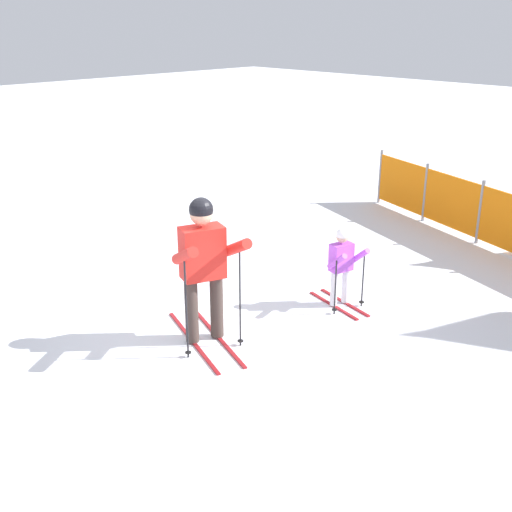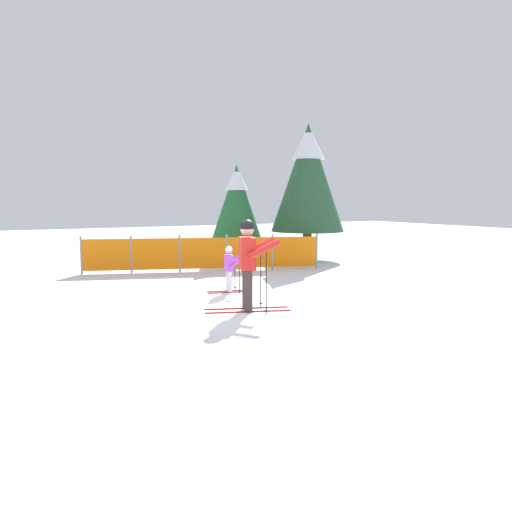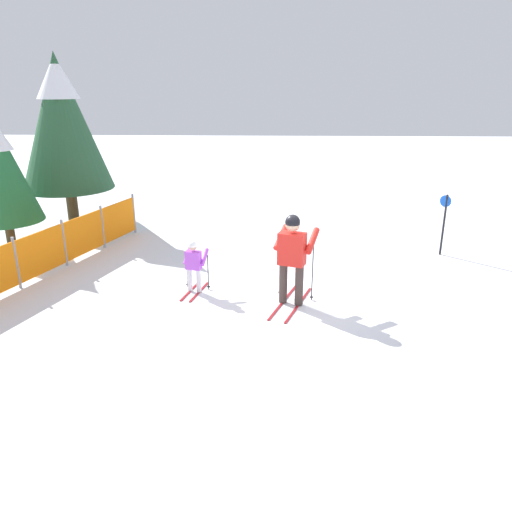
{
  "view_description": "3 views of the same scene",
  "coord_description": "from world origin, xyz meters",
  "px_view_note": "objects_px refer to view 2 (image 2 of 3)",
  "views": [
    {
      "loc": [
        5.4,
        -4.49,
        3.68
      ],
      "look_at": [
        0.3,
        0.52,
        0.97
      ],
      "focal_mm": 45.0,
      "sensor_mm": 36.0,
      "label": 1
    },
    {
      "loc": [
        -4.26,
        -8.59,
        2.15
      ],
      "look_at": [
        0.57,
        0.45,
        0.98
      ],
      "focal_mm": 35.0,
      "sensor_mm": 36.0,
      "label": 2
    },
    {
      "loc": [
        -8.65,
        0.26,
        4.08
      ],
      "look_at": [
        0.03,
        0.55,
        0.98
      ],
      "focal_mm": 35.0,
      "sensor_mm": 36.0,
      "label": 3
    }
  ],
  "objects_px": {
    "skier_child": "(230,265)",
    "conifer_far": "(308,176)",
    "skier_adult": "(249,256)",
    "safety_fence": "(203,253)",
    "conifer_near": "(237,202)"
  },
  "relations": [
    {
      "from": "skier_child",
      "to": "conifer_far",
      "type": "bearing_deg",
      "value": 53.96
    },
    {
      "from": "skier_adult",
      "to": "skier_child",
      "type": "distance_m",
      "value": 2.04
    },
    {
      "from": "safety_fence",
      "to": "conifer_near",
      "type": "bearing_deg",
      "value": 41.24
    },
    {
      "from": "conifer_far",
      "to": "skier_child",
      "type": "bearing_deg",
      "value": -139.21
    },
    {
      "from": "skier_adult",
      "to": "skier_child",
      "type": "xyz_separation_m",
      "value": [
        0.5,
        1.93,
        -0.43
      ]
    },
    {
      "from": "safety_fence",
      "to": "conifer_far",
      "type": "height_order",
      "value": "conifer_far"
    },
    {
      "from": "safety_fence",
      "to": "conifer_near",
      "type": "distance_m",
      "value": 2.98
    },
    {
      "from": "skier_adult",
      "to": "skier_child",
      "type": "height_order",
      "value": "skier_adult"
    },
    {
      "from": "skier_child",
      "to": "safety_fence",
      "type": "relative_size",
      "value": 0.16
    },
    {
      "from": "conifer_far",
      "to": "conifer_near",
      "type": "relative_size",
      "value": 1.44
    },
    {
      "from": "skier_adult",
      "to": "safety_fence",
      "type": "relative_size",
      "value": 0.26
    },
    {
      "from": "conifer_near",
      "to": "safety_fence",
      "type": "bearing_deg",
      "value": -138.76
    },
    {
      "from": "skier_adult",
      "to": "conifer_near",
      "type": "distance_m",
      "value": 7.78
    },
    {
      "from": "skier_adult",
      "to": "skier_child",
      "type": "bearing_deg",
      "value": 94.96
    },
    {
      "from": "skier_adult",
      "to": "conifer_near",
      "type": "bearing_deg",
      "value": 85.18
    }
  ]
}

